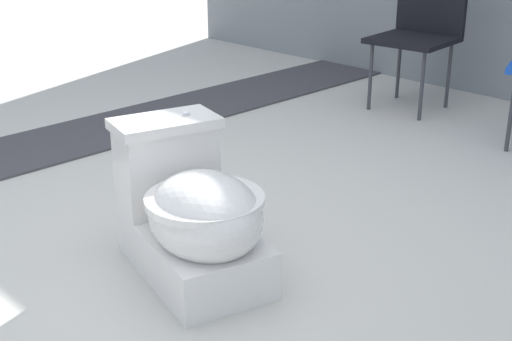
{
  "coord_description": "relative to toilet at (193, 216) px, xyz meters",
  "views": [
    {
      "loc": [
        1.88,
        -1.45,
        1.24
      ],
      "look_at": [
        0.18,
        0.23,
        0.3
      ],
      "focal_mm": 50.0,
      "sensor_mm": 36.0,
      "label": 1
    }
  ],
  "objects": [
    {
      "name": "gravel_strip",
      "position": [
        -1.55,
        0.58,
        -0.21
      ],
      "size": [
        0.56,
        8.0,
        0.01
      ],
      "primitive_type": "cube",
      "color": "#423F44",
      "rests_on": "ground"
    },
    {
      "name": "ground_plane",
      "position": [
        -0.18,
        0.08,
        -0.22
      ],
      "size": [
        14.0,
        14.0,
        0.0
      ],
      "primitive_type": "plane",
      "color": "beige"
    },
    {
      "name": "folding_chair_left",
      "position": [
        -0.65,
        2.32,
        0.29
      ],
      "size": [
        0.48,
        0.48,
        0.83
      ],
      "rotation": [
        0.0,
        0.0,
        -1.48
      ],
      "color": "black",
      "rests_on": "ground"
    },
    {
      "name": "toilet",
      "position": [
        0.0,
        0.0,
        0.0
      ],
      "size": [
        0.7,
        0.52,
        0.52
      ],
      "rotation": [
        0.0,
        0.0,
        -0.26
      ],
      "color": "white",
      "rests_on": "ground"
    }
  ]
}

